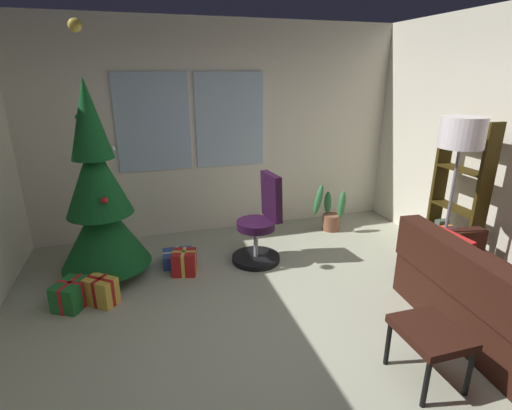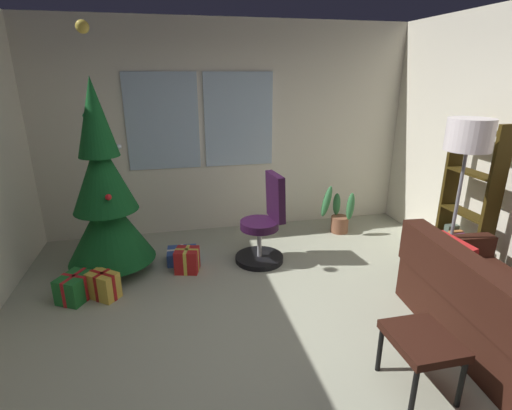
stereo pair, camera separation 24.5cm
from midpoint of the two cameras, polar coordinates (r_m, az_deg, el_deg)
name	(u,v)px [view 2 (the right image)]	position (r m, az deg, el deg)	size (l,w,h in m)	color
ground_plane	(285,353)	(3.33, 6.56, -21.02)	(4.87, 5.29, 0.10)	#A7A991
wall_back_with_windows	(228,130)	(5.21, -2.82, 11.08)	(4.87, 0.12, 2.73)	silver
footstool	(422,344)	(3.01, 25.61, -18.06)	(0.41, 0.47, 0.42)	black
holiday_tree	(105,199)	(4.24, -19.86, 0.81)	(0.91, 0.91, 2.54)	#4C331E
gift_box_red	(187,260)	(4.33, -8.55, -8.10)	(0.30, 0.28, 0.27)	red
gift_box_green	(75,287)	(4.13, -23.61, -11.14)	(0.37, 0.40, 0.26)	#1E722D
gift_box_gold	(103,285)	(4.05, -20.02, -11.15)	(0.34, 0.32, 0.27)	gold
gift_box_blue	(182,256)	(4.57, -9.36, -7.42)	(0.35, 0.31, 0.16)	#2D4C99
office_chair	(264,229)	(4.41, 2.82, -3.52)	(0.56, 0.56, 1.03)	black
bookshelf	(467,209)	(4.67, 30.12, -0.60)	(0.18, 0.64, 1.65)	#382A0B
floor_lamp	(467,146)	(3.92, 30.41, 7.47)	(0.39, 0.39, 1.72)	slate
potted_plant	(338,215)	(5.40, 13.38, -1.43)	(0.47, 0.39, 0.66)	brown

